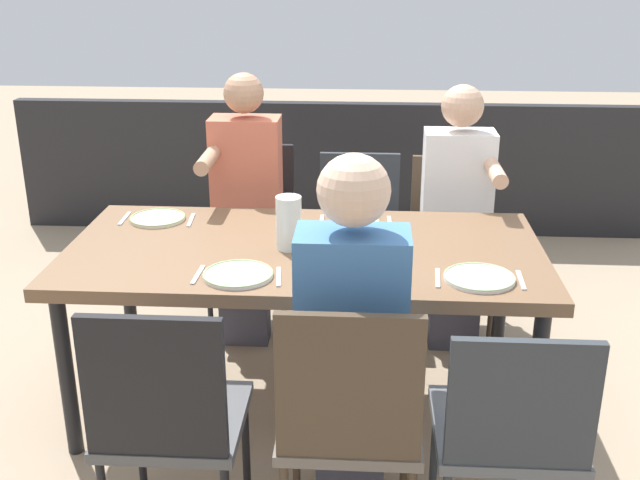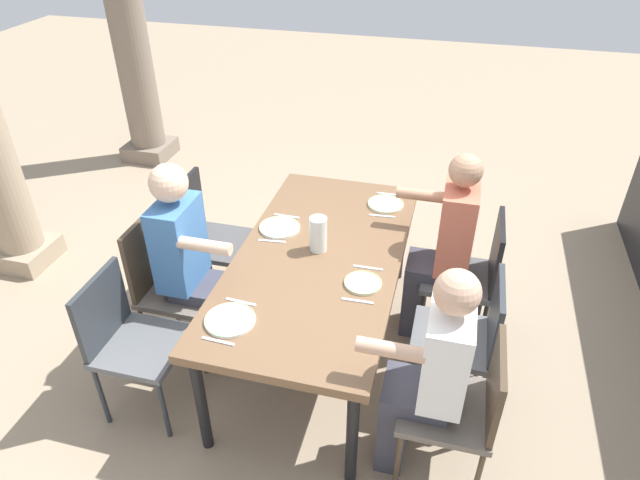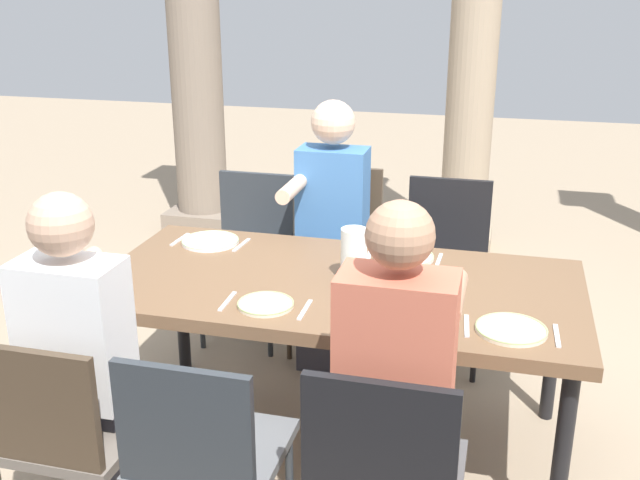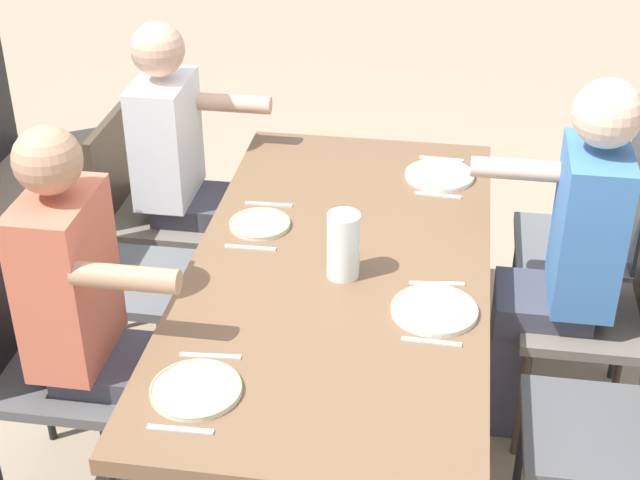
{
  "view_description": "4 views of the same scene",
  "coord_description": "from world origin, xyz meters",
  "px_view_note": "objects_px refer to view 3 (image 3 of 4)",
  "views": [
    {
      "loc": [
        -0.24,
        2.88,
        1.87
      ],
      "look_at": [
        -0.07,
        0.07,
        0.79
      ],
      "focal_mm": 43.09,
      "sensor_mm": 36.0,
      "label": 1
    },
    {
      "loc": [
        -2.58,
        -0.68,
        2.64
      ],
      "look_at": [
        0.01,
        -0.0,
        0.84
      ],
      "focal_mm": 31.35,
      "sensor_mm": 36.0,
      "label": 2
    },
    {
      "loc": [
        0.62,
        -2.66,
        1.88
      ],
      "look_at": [
        -0.09,
        0.07,
        0.88
      ],
      "focal_mm": 41.67,
      "sensor_mm": 36.0,
      "label": 3
    },
    {
      "loc": [
        2.54,
        0.33,
        2.36
      ],
      "look_at": [
        0.07,
        -0.05,
        0.86
      ],
      "focal_mm": 53.26,
      "sensor_mm": 36.0,
      "label": 4
    }
  ],
  "objects_px": {
    "plate_1": "(266,304)",
    "chair_mid_south": "(204,451)",
    "chair_east_north": "(445,259)",
    "water_pitcher": "(354,258)",
    "diner_woman_green": "(398,389)",
    "chair_west_north": "(251,244)",
    "plate_2": "(404,256)",
    "diner_man_white": "(88,356)",
    "diner_guest_third": "(329,226)",
    "stone_column_near": "(195,48)",
    "chair_east_south": "(384,475)",
    "plate_0": "(210,241)",
    "chair_mid_north": "(338,247)",
    "dining_table": "(337,295)",
    "chair_west_south": "(64,429)",
    "plate_3": "(511,329)",
    "stone_column_centre": "(474,38)"
  },
  "relations": [
    {
      "from": "plate_1",
      "to": "chair_mid_south",
      "type": "bearing_deg",
      "value": -90.76
    },
    {
      "from": "chair_east_north",
      "to": "water_pitcher",
      "type": "height_order",
      "value": "water_pitcher"
    },
    {
      "from": "diner_woman_green",
      "to": "plate_1",
      "type": "height_order",
      "value": "diner_woman_green"
    },
    {
      "from": "chair_west_north",
      "to": "plate_2",
      "type": "relative_size",
      "value": 3.39
    },
    {
      "from": "diner_woman_green",
      "to": "diner_man_white",
      "type": "xyz_separation_m",
      "value": [
        -1.05,
        -0.01,
        -0.02
      ]
    },
    {
      "from": "diner_guest_third",
      "to": "diner_man_white",
      "type": "bearing_deg",
      "value": -108.64
    },
    {
      "from": "diner_guest_third",
      "to": "plate_1",
      "type": "height_order",
      "value": "diner_guest_third"
    },
    {
      "from": "stone_column_near",
      "to": "chair_east_south",
      "type": "bearing_deg",
      "value": -59.34
    },
    {
      "from": "diner_guest_third",
      "to": "plate_0",
      "type": "relative_size",
      "value": 5.11
    },
    {
      "from": "chair_east_north",
      "to": "plate_1",
      "type": "relative_size",
      "value": 4.37
    },
    {
      "from": "chair_mid_north",
      "to": "diner_guest_third",
      "type": "height_order",
      "value": "diner_guest_third"
    },
    {
      "from": "diner_guest_third",
      "to": "chair_mid_south",
      "type": "bearing_deg",
      "value": -89.9
    },
    {
      "from": "plate_1",
      "to": "plate_2",
      "type": "height_order",
      "value": "same"
    },
    {
      "from": "diner_guest_third",
      "to": "dining_table",
      "type": "bearing_deg",
      "value": -73.66
    },
    {
      "from": "chair_east_north",
      "to": "plate_0",
      "type": "xyz_separation_m",
      "value": [
        -1.01,
        -0.61,
        0.22
      ]
    },
    {
      "from": "chair_east_north",
      "to": "chair_east_south",
      "type": "bearing_deg",
      "value": -90.0
    },
    {
      "from": "chair_west_north",
      "to": "plate_2",
      "type": "xyz_separation_m",
      "value": [
        0.91,
        -0.58,
        0.23
      ]
    },
    {
      "from": "dining_table",
      "to": "chair_west_north",
      "type": "xyz_separation_m",
      "value": [
        -0.69,
        0.89,
        -0.16
      ]
    },
    {
      "from": "chair_west_north",
      "to": "chair_west_south",
      "type": "bearing_deg",
      "value": -90.0
    },
    {
      "from": "plate_1",
      "to": "chair_east_south",
      "type": "bearing_deg",
      "value": -47.17
    },
    {
      "from": "chair_mid_north",
      "to": "water_pitcher",
      "type": "xyz_separation_m",
      "value": [
        0.27,
        -0.88,
        0.29
      ]
    },
    {
      "from": "chair_mid_south",
      "to": "diner_man_white",
      "type": "bearing_deg",
      "value": 159.4
    },
    {
      "from": "plate_0",
      "to": "water_pitcher",
      "type": "relative_size",
      "value": 1.19
    },
    {
      "from": "dining_table",
      "to": "plate_3",
      "type": "relative_size",
      "value": 7.86
    },
    {
      "from": "chair_mid_south",
      "to": "plate_0",
      "type": "relative_size",
      "value": 3.34
    },
    {
      "from": "diner_guest_third",
      "to": "plate_3",
      "type": "height_order",
      "value": "diner_guest_third"
    },
    {
      "from": "plate_0",
      "to": "plate_2",
      "type": "relative_size",
      "value": 1.0
    },
    {
      "from": "chair_mid_north",
      "to": "plate_1",
      "type": "bearing_deg",
      "value": -89.62
    },
    {
      "from": "chair_west_south",
      "to": "plate_1",
      "type": "height_order",
      "value": "chair_west_south"
    },
    {
      "from": "dining_table",
      "to": "diner_guest_third",
      "type": "height_order",
      "value": "diner_guest_third"
    },
    {
      "from": "water_pitcher",
      "to": "chair_east_south",
      "type": "bearing_deg",
      "value": -72.42
    },
    {
      "from": "chair_mid_north",
      "to": "diner_man_white",
      "type": "relative_size",
      "value": 0.74
    },
    {
      "from": "chair_east_north",
      "to": "chair_west_north",
      "type": "bearing_deg",
      "value": -179.71
    },
    {
      "from": "stone_column_centre",
      "to": "plate_1",
      "type": "height_order",
      "value": "stone_column_centre"
    },
    {
      "from": "dining_table",
      "to": "plate_0",
      "type": "bearing_deg",
      "value": 156.45
    },
    {
      "from": "chair_west_north",
      "to": "stone_column_near",
      "type": "height_order",
      "value": "stone_column_near"
    },
    {
      "from": "chair_west_south",
      "to": "chair_east_north",
      "type": "distance_m",
      "value": 2.07
    },
    {
      "from": "chair_mid_north",
      "to": "stone_column_centre",
      "type": "height_order",
      "value": "stone_column_centre"
    },
    {
      "from": "diner_woman_green",
      "to": "plate_3",
      "type": "xyz_separation_m",
      "value": [
        0.32,
        0.41,
        0.04
      ]
    },
    {
      "from": "plate_2",
      "to": "chair_east_south",
      "type": "bearing_deg",
      "value": -83.81
    },
    {
      "from": "plate_0",
      "to": "stone_column_centre",
      "type": "bearing_deg",
      "value": 65.7
    },
    {
      "from": "chair_west_north",
      "to": "diner_guest_third",
      "type": "relative_size",
      "value": 0.66
    },
    {
      "from": "chair_mid_north",
      "to": "stone_column_near",
      "type": "distance_m",
      "value": 2.32
    },
    {
      "from": "plate_1",
      "to": "diner_guest_third",
      "type": "bearing_deg",
      "value": 90.6
    },
    {
      "from": "chair_east_north",
      "to": "plate_2",
      "type": "bearing_deg",
      "value": -102.62
    },
    {
      "from": "chair_mid_north",
      "to": "plate_0",
      "type": "distance_m",
      "value": 0.79
    },
    {
      "from": "plate_3",
      "to": "stone_column_near",
      "type": "bearing_deg",
      "value": 130.02
    },
    {
      "from": "chair_mid_south",
      "to": "stone_column_centre",
      "type": "relative_size",
      "value": 0.29
    },
    {
      "from": "dining_table",
      "to": "plate_0",
      "type": "distance_m",
      "value": 0.73
    },
    {
      "from": "plate_2",
      "to": "plate_3",
      "type": "bearing_deg",
      "value": -52.62
    }
  ]
}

